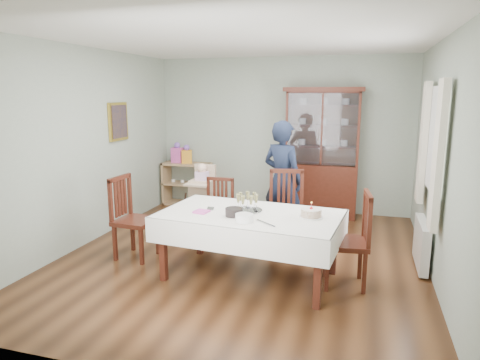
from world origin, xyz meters
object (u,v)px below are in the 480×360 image
at_px(chair_end_left, 135,234).
at_px(champagne_tray, 247,206).
at_px(chair_end_right, 346,258).
at_px(birthday_cake, 311,213).
at_px(woman, 282,180).
at_px(sideboard, 187,184).
at_px(high_chair, 203,204).
at_px(chair_far_left, 217,225).
at_px(gift_bag_orange, 187,155).
at_px(dining_table, 250,245).
at_px(chair_far_right, 286,227).
at_px(gift_bag_pink, 177,154).
at_px(china_cabinet, 322,151).

bearing_deg(chair_end_left, champagne_tray, -90.40).
relative_size(chair_end_right, birthday_cake, 4.07).
bearing_deg(woman, birthday_cake, 136.16).
distance_m(sideboard, birthday_cake, 3.90).
distance_m(sideboard, high_chair, 1.57).
bearing_deg(chair_far_left, chair_end_left, -139.84).
relative_size(high_chair, gift_bag_orange, 3.00).
relative_size(dining_table, high_chair, 2.03).
xyz_separation_m(chair_far_left, gift_bag_orange, (-1.25, 1.88, 0.68)).
bearing_deg(high_chair, chair_end_left, -104.40).
xyz_separation_m(dining_table, champagne_tray, (-0.05, 0.07, 0.44)).
relative_size(dining_table, sideboard, 2.34).
distance_m(chair_far_right, woman, 0.76).
distance_m(dining_table, chair_far_right, 0.99).
relative_size(sideboard, gift_bag_pink, 2.35).
xyz_separation_m(china_cabinet, chair_end_left, (-2.07, -2.64, -0.81)).
bearing_deg(high_chair, china_cabinet, 41.01).
relative_size(chair_far_left, gift_bag_pink, 2.39).
relative_size(dining_table, chair_far_left, 2.30).
distance_m(china_cabinet, gift_bag_pink, 2.67).
height_order(chair_far_right, woman, woman).
height_order(dining_table, chair_end_left, chair_end_left).
bearing_deg(woman, gift_bag_orange, -8.92).
distance_m(china_cabinet, chair_far_right, 2.04).
distance_m(chair_far_right, high_chair, 1.51).
xyz_separation_m(chair_end_right, gift_bag_orange, (-3.04, 2.72, 0.64)).
bearing_deg(chair_end_right, sideboard, -139.24).
xyz_separation_m(china_cabinet, woman, (-0.42, -1.33, -0.27)).
bearing_deg(gift_bag_orange, dining_table, -54.94).
xyz_separation_m(sideboard, chair_end_right, (3.06, -2.74, -0.09)).
xyz_separation_m(sideboard, high_chair, (0.84, -1.33, 0.00)).
bearing_deg(china_cabinet, chair_end_right, -78.29).
xyz_separation_m(sideboard, chair_far_left, (1.27, -1.90, -0.13)).
distance_m(chair_far_left, birthday_cake, 1.75).
relative_size(sideboard, champagne_tray, 2.61).
xyz_separation_m(chair_far_right, champagne_tray, (-0.29, -0.89, 0.50)).
bearing_deg(chair_end_right, woman, -152.01).
distance_m(dining_table, chair_far_left, 1.19).
bearing_deg(birthday_cake, china_cabinet, 93.53).
xyz_separation_m(sideboard, chair_far_right, (2.24, -1.88, -0.08)).
height_order(chair_far_right, chair_end_right, chair_far_right).
bearing_deg(dining_table, birthday_cake, 2.03).
bearing_deg(birthday_cake, chair_end_right, 11.25).
height_order(china_cabinet, high_chair, china_cabinet).
relative_size(chair_end_right, high_chair, 1.01).
xyz_separation_m(dining_table, gift_bag_pink, (-2.17, 2.82, 0.58)).
distance_m(chair_end_right, woman, 1.78).
xyz_separation_m(china_cabinet, chair_end_right, (0.56, -2.71, -0.81)).
bearing_deg(sideboard, dining_table, -54.85).
distance_m(sideboard, chair_end_right, 4.11).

